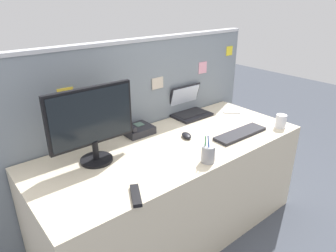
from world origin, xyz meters
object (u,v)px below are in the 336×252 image
tv_remote (136,195)px  keyboard_main (240,134)px  desk_phone (137,130)px  desktop_monitor (92,121)px  laptop (188,107)px  computer_mouse_right_hand (186,136)px  cell_phone_white_slab (232,112)px  coffee_mug (281,121)px  pen_cup (208,154)px

tv_remote → keyboard_main: bearing=34.8°
desk_phone → keyboard_main: 0.74m
keyboard_main → tv_remote: (-0.98, -0.13, -0.00)m
desktop_monitor → tv_remote: size_ratio=3.07×
tv_remote → desktop_monitor: bearing=115.2°
laptop → computer_mouse_right_hand: size_ratio=3.06×
desk_phone → desktop_monitor: bearing=-158.2°
desk_phone → keyboard_main: desk_phone is taller
desktop_monitor → cell_phone_white_slab: 1.30m
computer_mouse_right_hand → tv_remote: 0.74m
coffee_mug → keyboard_main: bearing=163.1°
pen_cup → computer_mouse_right_hand: bearing=68.9°
desktop_monitor → desk_phone: (0.41, 0.16, -0.23)m
keyboard_main → desk_phone: bearing=139.7°
cell_phone_white_slab → desktop_monitor: bearing=134.1°
desktop_monitor → laptop: bearing=12.6°
laptop → computer_mouse_right_hand: (-0.31, -0.32, -0.05)m
computer_mouse_right_hand → desk_phone: bearing=150.1°
desk_phone → computer_mouse_right_hand: bearing=-50.2°
desktop_monitor → laptop: (0.95, 0.21, -0.20)m
desktop_monitor → computer_mouse_right_hand: 0.69m
keyboard_main → pen_cup: size_ratio=2.37×
coffee_mug → desk_phone: bearing=146.6°
coffee_mug → computer_mouse_right_hand: bearing=154.7°
desktop_monitor → coffee_mug: size_ratio=4.53×
computer_mouse_right_hand → pen_cup: size_ratio=0.55×
desk_phone → coffee_mug: (0.90, -0.59, 0.02)m
pen_cup → cell_phone_white_slab: bearing=30.7°
laptop → keyboard_main: bearing=-88.1°
pen_cup → tv_remote: size_ratio=1.08×
desk_phone → keyboard_main: (0.55, -0.49, -0.02)m
desktop_monitor → desk_phone: size_ratio=2.57×
laptop → pen_cup: size_ratio=1.67×
keyboard_main → tv_remote: size_ratio=2.55×
desktop_monitor → tv_remote: bearing=-91.9°
desktop_monitor → keyboard_main: 1.05m
pen_cup → tv_remote: (-0.53, -0.02, -0.04)m
laptop → keyboard_main: size_ratio=0.70×
desk_phone → coffee_mug: size_ratio=1.77×
laptop → pen_cup: laptop is taller
tv_remote → pen_cup: bearing=28.9°
keyboard_main → coffee_mug: 0.36m
pen_cup → cell_phone_white_slab: size_ratio=1.32×
desk_phone → coffee_mug: bearing=-33.4°
desk_phone → pen_cup: size_ratio=1.11×
pen_cup → coffee_mug: (0.80, 0.01, -0.00)m
laptop → desk_phone: size_ratio=1.50×
desktop_monitor → cell_phone_white_slab: desktop_monitor is taller
cell_phone_white_slab → coffee_mug: bearing=-131.9°
computer_mouse_right_hand → pen_cup: 0.35m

